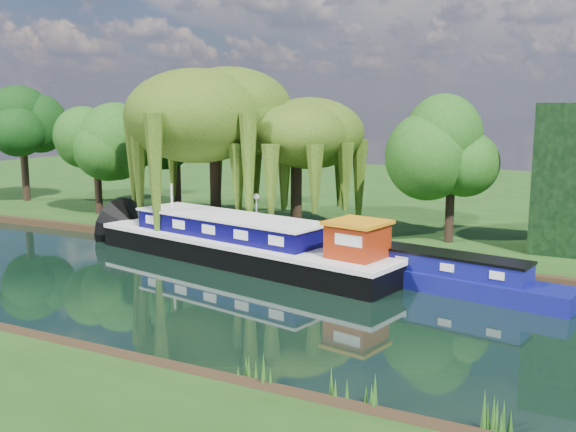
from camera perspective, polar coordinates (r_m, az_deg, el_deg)
The scene contains 14 objects.
ground at distance 31.60m, azimuth -13.18°, elevation -5.70°, with size 120.00×120.00×0.00m, color black.
far_bank at distance 61.01m, azimuth 7.86°, elevation 2.06°, with size 120.00×52.00×0.45m, color #1A370F.
dutch_barge at distance 34.46m, azimuth -3.86°, elevation -2.50°, with size 19.26×7.89×3.97m.
narrowboat at distance 30.44m, azimuth 12.60°, elevation -4.98°, with size 12.86×4.33×1.85m.
red_dinghy at distance 41.09m, azimuth -14.67°, elevation -2.20°, with size 2.07×2.90×0.60m, color maroon.
willow_left at distance 41.14m, azimuth -6.58°, elevation 8.65°, with size 8.15×8.15×9.76m.
willow_right at distance 39.85m, azimuth 0.75°, elevation 6.36°, with size 6.17×6.17×7.51m.
tree_far_left at distance 48.84m, azimuth -16.71°, elevation 6.41°, with size 4.84×4.84×7.79m.
tree_far_back at distance 57.79m, azimuth -22.56°, elevation 7.15°, with size 5.08×5.08×8.54m.
tree_far_mid at distance 49.40m, azimuth -9.92°, elevation 6.80°, with size 4.80×4.80×7.85m.
tree_far_right at distance 37.97m, azimuth 14.38°, elevation 5.21°, with size 4.46×4.46×7.29m.
lamppost at distance 39.25m, azimuth -2.83°, elevation 1.15°, with size 0.36×0.36×2.56m.
mooring_posts at distance 38.25m, azimuth -5.68°, elevation -1.35°, with size 19.16×0.16×1.00m.
reeds_near at distance 21.69m, azimuth -12.23°, elevation -11.34°, with size 33.70×1.50×1.10m.
Camera 1 is at (19.90, -23.12, 8.27)m, focal length 40.00 mm.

